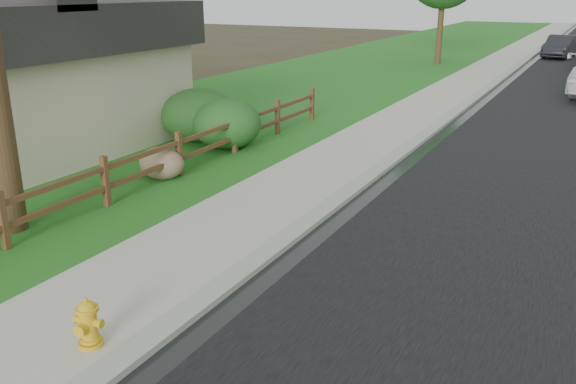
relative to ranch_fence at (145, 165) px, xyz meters
The scene contains 11 objects.
curb 28.88m from the ranch_fence, 82.04° to the left, with size 0.40×90.00×0.12m, color gray.
wet_gutter 28.94m from the ranch_fence, 81.35° to the left, with size 0.50×90.00×0.00m, color black.
sidewalk 28.73m from the ranch_fence, 84.61° to the left, with size 2.20×90.00×0.10m, color #A49E8F.
grass_strip 28.62m from the ranch_fence, 88.40° to the left, with size 1.60×90.00×0.06m, color #26621C.
lawn_near 28.94m from the ranch_fence, 98.75° to the left, with size 9.00×90.00×0.04m, color #26621C.
ranch_fence is the anchor object (origin of this frame).
fire_hydrant 6.23m from the ranch_fence, 56.11° to the right, with size 0.43×0.35×0.66m.
dark_car_far 33.36m from the ranch_fence, 80.34° to the left, with size 1.45×4.17×1.37m, color black.
boulder 0.99m from the ranch_fence, 108.24° to the left, with size 1.14×0.86×0.76m, color brown.
shrub_c 4.07m from the ranch_fence, 97.39° to the left, with size 1.91×1.91×1.38m, color #19461B.
shrub_d 4.73m from the ranch_fence, 111.34° to the left, with size 2.23×2.23×1.52m, color #19461B.
Camera 1 is at (5.02, -3.38, 4.28)m, focal length 38.00 mm.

